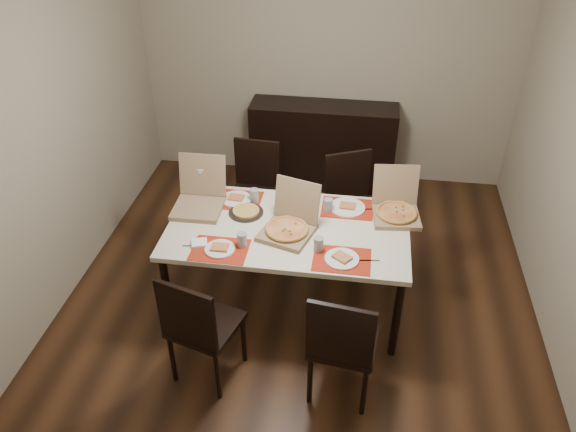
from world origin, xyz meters
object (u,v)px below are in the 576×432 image
Objects in this scene: dip_bowl at (300,216)px; chair_far_right at (351,200)px; dining_table at (288,234)px; pizza_box_center at (289,226)px; chair_near_left at (199,325)px; sideboard at (323,145)px; soda_bottle at (202,180)px; chair_far_left at (255,187)px; chair_near_right at (342,342)px.

chair_far_right is at bearing 60.71° from dip_bowl.
pizza_box_center is (0.01, -0.06, 0.12)m from dining_table.
pizza_box_center is at bearing 58.64° from chair_near_left.
chair_near_left is at bearing -118.64° from dining_table.
dip_bowl is at bearing 63.11° from dining_table.
sideboard is at bearing 78.67° from chair_near_left.
chair_far_right is 3.11× the size of soda_bottle.
pizza_box_center is 0.87m from soda_bottle.
pizza_box_center is at bearing -105.20° from dip_bowl.
chair_far_left is (-0.53, -1.02, 0.06)m from sideboard.
chair_near_left is at bearing -121.36° from pizza_box_center.
sideboard is at bearing 107.58° from chair_far_right.
chair_far_right reaches higher than sideboard.
chair_far_left is 1.94× the size of pizza_box_center.
chair_far_right is at bearing 91.26° from chair_near_right.
pizza_box_center is (0.45, -0.96, 0.30)m from chair_far_left.
chair_far_left and chair_far_right have the same top height.
sideboard reaches higher than dip_bowl.
chair_near_left is 0.94m from chair_near_right.
dip_bowl is at bearing -15.07° from soda_bottle.
chair_near_right reaches higher than dip_bowl.
chair_near_left reaches higher than sideboard.
dining_table is at bearing -63.85° from chair_far_left.
pizza_box_center is (-0.07, -1.98, 0.36)m from sideboard.
chair_near_right is (0.94, -0.01, 0.00)m from chair_near_left.
pizza_box_center is at bearing -92.12° from sideboard.
chair_near_left is 1.75m from chair_far_left.
pizza_box_center is at bearing 120.00° from chair_near_right.
pizza_box_center is (-0.46, 0.80, 0.30)m from chair_near_right.
soda_bottle reaches higher than chair_far_left.
pizza_box_center reaches higher than chair_near_right.
pizza_box_center is 0.21m from dip_bowl.
sideboard is 1.82m from soda_bottle.
chair_near_right is at bearing -88.74° from chair_far_right.
chair_near_right is 1.99m from chair_far_left.
chair_far_left is at bearing 89.14° from chair_near_left.
dining_table is 1.94× the size of chair_near_right.
dip_bowl is at bearing 61.60° from chair_near_left.
sideboard is 1.61× the size of chair_far_left.
chair_far_left is 0.72m from soda_bottle.
chair_far_right is at bearing 61.24° from chair_near_left.
chair_far_right is 0.80m from dip_bowl.
dining_table is at bearing -116.89° from dip_bowl.
chair_near_right is 1.11m from dip_bowl.
soda_bottle is (-0.28, 1.21, 0.37)m from chair_near_left.
chair_near_right is 1.67m from chair_far_right.
dining_table is at bearing 61.36° from chair_near_left.
dining_table is at bearing 118.90° from chair_near_right.
chair_near_right is at bearing -67.86° from dip_bowl.
soda_bottle is at bearing 151.08° from pizza_box_center.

